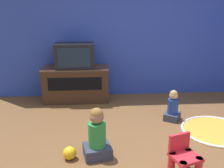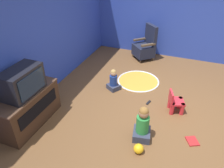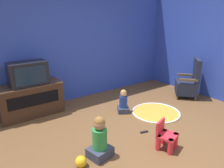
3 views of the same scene
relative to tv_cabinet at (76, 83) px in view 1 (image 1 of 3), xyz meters
name	(u,v)px [view 1 (image 1 of 3)]	position (x,y,z in m)	size (l,w,h in m)	color
ground_plane	(168,160)	(1.26, -2.20, -0.35)	(30.00, 30.00, 0.00)	brown
wall_back	(134,25)	(1.18, 0.35, 1.09)	(5.85, 0.12, 2.88)	#2D47B2
tv_cabinet	(76,83)	(0.00, 0.00, 0.00)	(1.27, 0.55, 0.67)	#382316
television	(75,56)	(0.00, -0.04, 0.56)	(0.73, 0.41, 0.47)	black
yellow_kid_chair	(184,159)	(1.34, -2.49, -0.16)	(0.37, 0.36, 0.45)	red
play_mat	(216,131)	(2.19, -1.50, -0.34)	(1.04, 1.04, 0.04)	gold
child_watching_left	(97,136)	(0.38, -2.06, -0.07)	(0.38, 0.35, 0.65)	#33384C
child_watching_center	(173,107)	(1.64, -1.05, -0.13)	(0.33, 0.34, 0.52)	#33384C
toy_ball	(70,153)	(0.04, -2.10, -0.27)	(0.17, 0.17, 0.17)	yellow
remote_control	(174,148)	(1.40, -1.95, -0.34)	(0.16, 0.08, 0.02)	black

